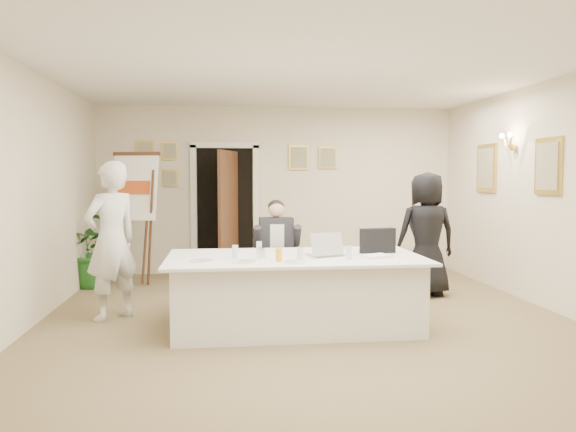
% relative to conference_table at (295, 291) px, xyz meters
% --- Properties ---
extents(floor, '(7.00, 7.00, 0.00)m').
position_rel_conference_table_xyz_m(floor, '(0.18, 0.09, -0.39)').
color(floor, brown).
rests_on(floor, ground).
extents(ceiling, '(6.00, 7.00, 0.02)m').
position_rel_conference_table_xyz_m(ceiling, '(0.18, 0.09, 2.41)').
color(ceiling, white).
rests_on(ceiling, wall_back).
extents(wall_back, '(6.00, 0.10, 2.80)m').
position_rel_conference_table_xyz_m(wall_back, '(0.18, 3.59, 1.01)').
color(wall_back, beige).
rests_on(wall_back, floor).
extents(wall_front, '(6.00, 0.10, 2.80)m').
position_rel_conference_table_xyz_m(wall_front, '(0.18, -3.41, 1.01)').
color(wall_front, beige).
rests_on(wall_front, floor).
extents(wall_left, '(0.10, 7.00, 2.80)m').
position_rel_conference_table_xyz_m(wall_left, '(-2.82, 0.09, 1.01)').
color(wall_left, beige).
rests_on(wall_left, floor).
extents(wall_right, '(0.10, 7.00, 2.80)m').
position_rel_conference_table_xyz_m(wall_right, '(3.18, 0.09, 1.01)').
color(wall_right, beige).
rests_on(wall_right, floor).
extents(doorway, '(1.14, 0.86, 2.20)m').
position_rel_conference_table_xyz_m(doorway, '(-0.70, 3.41, 0.65)').
color(doorway, black).
rests_on(doorway, floor).
extents(pictures_back_wall, '(3.40, 0.06, 0.80)m').
position_rel_conference_table_xyz_m(pictures_back_wall, '(-0.62, 3.56, 1.46)').
color(pictures_back_wall, gold).
rests_on(pictures_back_wall, wall_back).
extents(pictures_right_wall, '(0.06, 2.20, 0.80)m').
position_rel_conference_table_xyz_m(pictures_right_wall, '(3.15, 1.29, 1.36)').
color(pictures_right_wall, gold).
rests_on(pictures_right_wall, wall_right).
extents(wall_sconce, '(0.20, 0.30, 0.24)m').
position_rel_conference_table_xyz_m(wall_sconce, '(3.08, 1.29, 1.71)').
color(wall_sconce, gold).
rests_on(wall_sconce, wall_right).
extents(conference_table, '(2.71, 1.45, 0.78)m').
position_rel_conference_table_xyz_m(conference_table, '(0.00, 0.00, 0.00)').
color(conference_table, white).
rests_on(conference_table, floor).
extents(seated_man, '(0.71, 0.74, 1.35)m').
position_rel_conference_table_xyz_m(seated_man, '(-0.09, 1.06, 0.28)').
color(seated_man, black).
rests_on(seated_man, floor).
extents(flip_chart, '(0.70, 0.51, 1.94)m').
position_rel_conference_table_xyz_m(flip_chart, '(-1.99, 2.53, 0.50)').
color(flip_chart, '#351B11').
rests_on(flip_chart, floor).
extents(standing_man, '(0.77, 0.77, 1.80)m').
position_rel_conference_table_xyz_m(standing_man, '(-2.02, 0.59, 0.51)').
color(standing_man, silver).
rests_on(standing_man, floor).
extents(standing_woman, '(0.84, 0.57, 1.69)m').
position_rel_conference_table_xyz_m(standing_woman, '(1.98, 1.39, 0.45)').
color(standing_woman, black).
rests_on(standing_woman, floor).
extents(potted_palm, '(1.17, 1.07, 1.11)m').
position_rel_conference_table_xyz_m(potted_palm, '(-2.62, 2.59, 0.16)').
color(potted_palm, '#1F5A1E').
rests_on(potted_palm, floor).
extents(laptop, '(0.47, 0.48, 0.28)m').
position_rel_conference_table_xyz_m(laptop, '(0.32, -0.00, 0.52)').
color(laptop, '#B7BABC').
rests_on(laptop, conference_table).
extents(laptop_bag, '(0.41, 0.19, 0.28)m').
position_rel_conference_table_xyz_m(laptop_bag, '(0.94, 0.12, 0.52)').
color(laptop_bag, black).
rests_on(laptop_bag, conference_table).
extents(paper_stack, '(0.35, 0.30, 0.03)m').
position_rel_conference_table_xyz_m(paper_stack, '(0.83, -0.22, 0.40)').
color(paper_stack, white).
rests_on(paper_stack, conference_table).
extents(plate_left, '(0.28, 0.28, 0.01)m').
position_rel_conference_table_xyz_m(plate_left, '(-0.98, -0.28, 0.39)').
color(plate_left, white).
rests_on(plate_left, conference_table).
extents(plate_mid, '(0.26, 0.26, 0.01)m').
position_rel_conference_table_xyz_m(plate_mid, '(-0.56, -0.39, 0.39)').
color(plate_mid, white).
rests_on(plate_mid, conference_table).
extents(plate_near, '(0.27, 0.27, 0.01)m').
position_rel_conference_table_xyz_m(plate_near, '(-0.06, -0.46, 0.39)').
color(plate_near, white).
rests_on(plate_near, conference_table).
extents(glass_a, '(0.08, 0.08, 0.14)m').
position_rel_conference_table_xyz_m(glass_a, '(-0.64, -0.11, 0.45)').
color(glass_a, silver).
rests_on(glass_a, conference_table).
extents(glass_b, '(0.07, 0.07, 0.14)m').
position_rel_conference_table_xyz_m(glass_b, '(0.01, -0.36, 0.45)').
color(glass_b, silver).
rests_on(glass_b, conference_table).
extents(glass_c, '(0.08, 0.08, 0.14)m').
position_rel_conference_table_xyz_m(glass_c, '(0.51, -0.32, 0.45)').
color(glass_c, silver).
rests_on(glass_c, conference_table).
extents(glass_d, '(0.06, 0.06, 0.14)m').
position_rel_conference_table_xyz_m(glass_d, '(-0.37, 0.20, 0.45)').
color(glass_d, silver).
rests_on(glass_d, conference_table).
extents(oj_glass, '(0.08, 0.08, 0.13)m').
position_rel_conference_table_xyz_m(oj_glass, '(-0.21, -0.37, 0.45)').
color(oj_glass, '#F4AE14').
rests_on(oj_glass, conference_table).
extents(steel_jug, '(0.10, 0.10, 0.11)m').
position_rel_conference_table_xyz_m(steel_jug, '(-0.36, -0.12, 0.44)').
color(steel_jug, silver).
rests_on(steel_jug, conference_table).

